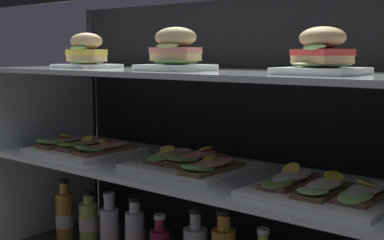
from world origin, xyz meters
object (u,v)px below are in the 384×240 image
at_px(juice_bottle_near_post, 89,223).
at_px(plated_roll_sandwich_near_right_corner, 321,55).
at_px(juice_bottle_front_left_end, 65,215).
at_px(juice_bottle_back_right, 110,230).
at_px(juice_bottle_front_second, 135,235).
at_px(open_sandwich_tray_mid_right, 192,163).
at_px(open_sandwich_tray_near_left_corner, 324,189).
at_px(plated_roll_sandwich_far_right, 86,54).
at_px(open_sandwich_tray_far_left, 84,147).
at_px(plated_roll_sandwich_center, 175,54).

bearing_deg(juice_bottle_near_post, plated_roll_sandwich_near_right_corner, -2.68).
height_order(juice_bottle_front_left_end, juice_bottle_near_post, juice_bottle_front_left_end).
xyz_separation_m(plated_roll_sandwich_near_right_corner, juice_bottle_near_post, (-0.89, 0.04, -0.59)).
xyz_separation_m(juice_bottle_back_right, juice_bottle_front_second, (0.12, 0.01, 0.01)).
distance_m(open_sandwich_tray_mid_right, open_sandwich_tray_near_left_corner, 0.43).
bearing_deg(open_sandwich_tray_near_left_corner, juice_bottle_near_post, 178.60).
bearing_deg(plated_roll_sandwich_far_right, open_sandwich_tray_near_left_corner, -0.84).
bearing_deg(plated_roll_sandwich_near_right_corner, juice_bottle_front_left_end, 178.11).
distance_m(juice_bottle_front_left_end, juice_bottle_front_second, 0.36).
bearing_deg(open_sandwich_tray_far_left, plated_roll_sandwich_near_right_corner, -1.31).
xyz_separation_m(plated_roll_sandwich_far_right, juice_bottle_near_post, (-0.02, 0.01, -0.59)).
height_order(plated_roll_sandwich_near_right_corner, open_sandwich_tray_mid_right, plated_roll_sandwich_near_right_corner).
distance_m(juice_bottle_back_right, juice_bottle_front_second, 0.12).
height_order(plated_roll_sandwich_center, open_sandwich_tray_near_left_corner, plated_roll_sandwich_center).
bearing_deg(juice_bottle_front_left_end, juice_bottle_front_second, 0.88).
bearing_deg(juice_bottle_front_left_end, open_sandwich_tray_mid_right, 1.75).
relative_size(plated_roll_sandwich_center, juice_bottle_front_second, 0.78).
xyz_separation_m(plated_roll_sandwich_near_right_corner, open_sandwich_tray_near_left_corner, (0.01, 0.02, -0.31)).
distance_m(plated_roll_sandwich_center, open_sandwich_tray_near_left_corner, 0.55).
xyz_separation_m(open_sandwich_tray_near_left_corner, juice_bottle_front_second, (-0.67, 0.02, -0.27)).
distance_m(open_sandwich_tray_near_left_corner, juice_bottle_front_left_end, 1.06).
bearing_deg(plated_roll_sandwich_far_right, juice_bottle_front_second, 1.74).
xyz_separation_m(juice_bottle_near_post, juice_bottle_back_right, (0.12, -0.01, 0.00)).
distance_m(plated_roll_sandwich_far_right, juice_bottle_near_post, 0.59).
relative_size(plated_roll_sandwich_far_right, juice_bottle_near_post, 0.87).
bearing_deg(plated_roll_sandwich_near_right_corner, juice_bottle_front_second, 176.58).
bearing_deg(open_sandwich_tray_far_left, juice_bottle_front_left_end, 174.48).
bearing_deg(juice_bottle_front_second, plated_roll_sandwich_near_right_corner, -3.42).
relative_size(plated_roll_sandwich_center, juice_bottle_front_left_end, 0.77).
distance_m(plated_roll_sandwich_far_right, juice_bottle_front_second, 0.62).
bearing_deg(open_sandwich_tray_near_left_corner, juice_bottle_front_left_end, 179.23).
bearing_deg(juice_bottle_near_post, juice_bottle_back_right, -3.91).
bearing_deg(juice_bottle_back_right, plated_roll_sandwich_near_right_corner, -2.50).
xyz_separation_m(plated_roll_sandwich_near_right_corner, juice_bottle_back_right, (-0.78, 0.03, -0.59)).
relative_size(plated_roll_sandwich_far_right, open_sandwich_tray_far_left, 0.51).
distance_m(plated_roll_sandwich_center, juice_bottle_back_right, 0.68).
xyz_separation_m(open_sandwich_tray_far_left, open_sandwich_tray_mid_right, (0.46, 0.03, 0.00)).
relative_size(open_sandwich_tray_near_left_corner, juice_bottle_front_second, 1.55).
bearing_deg(juice_bottle_near_post, plated_roll_sandwich_center, -5.91).
bearing_deg(juice_bottle_back_right, open_sandwich_tray_mid_right, 2.98).
relative_size(plated_roll_sandwich_near_right_corner, open_sandwich_tray_mid_right, 0.52).
bearing_deg(plated_roll_sandwich_near_right_corner, open_sandwich_tray_far_left, 178.69).
bearing_deg(juice_bottle_front_left_end, plated_roll_sandwich_far_right, -0.36).
distance_m(open_sandwich_tray_near_left_corner, juice_bottle_front_second, 0.72).
height_order(plated_roll_sandwich_center, open_sandwich_tray_far_left, plated_roll_sandwich_center).
height_order(juice_bottle_front_left_end, juice_bottle_front_second, juice_bottle_front_left_end).
bearing_deg(open_sandwich_tray_near_left_corner, juice_bottle_back_right, 178.98).
height_order(plated_roll_sandwich_far_right, open_sandwich_tray_near_left_corner, plated_roll_sandwich_far_right).
relative_size(plated_roll_sandwich_far_right, juice_bottle_back_right, 0.81).
bearing_deg(juice_bottle_front_second, open_sandwich_tray_near_left_corner, -1.68).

